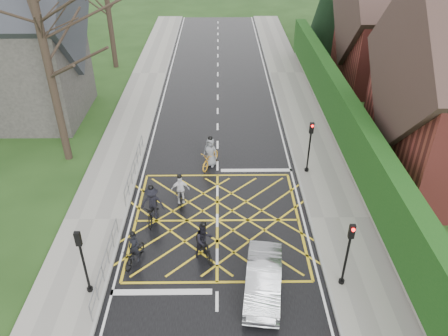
{
  "coord_description": "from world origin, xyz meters",
  "views": [
    {
      "loc": [
        0.15,
        -16.65,
        13.78
      ],
      "look_at": [
        0.36,
        2.75,
        1.3
      ],
      "focal_mm": 35.0,
      "sensor_mm": 36.0,
      "label": 1
    }
  ],
  "objects_px": {
    "cyclist_rear": "(135,252)",
    "cyclist_mid": "(153,207)",
    "cyclist_lead": "(210,156)",
    "car": "(263,279)",
    "cyclist_front": "(180,193)",
    "cyclist_back": "(204,243)"
  },
  "relations": [
    {
      "from": "cyclist_back",
      "to": "cyclist_front",
      "type": "height_order",
      "value": "cyclist_back"
    },
    {
      "from": "cyclist_mid",
      "to": "cyclist_front",
      "type": "relative_size",
      "value": 1.17
    },
    {
      "from": "cyclist_back",
      "to": "cyclist_front",
      "type": "relative_size",
      "value": 1.09
    },
    {
      "from": "cyclist_rear",
      "to": "cyclist_back",
      "type": "relative_size",
      "value": 0.92
    },
    {
      "from": "cyclist_front",
      "to": "car",
      "type": "xyz_separation_m",
      "value": [
        3.75,
        -5.93,
        0.02
      ]
    },
    {
      "from": "cyclist_rear",
      "to": "cyclist_back",
      "type": "height_order",
      "value": "cyclist_back"
    },
    {
      "from": "cyclist_mid",
      "to": "cyclist_lead",
      "type": "height_order",
      "value": "cyclist_mid"
    },
    {
      "from": "cyclist_lead",
      "to": "car",
      "type": "height_order",
      "value": "cyclist_lead"
    },
    {
      "from": "cyclist_back",
      "to": "car",
      "type": "relative_size",
      "value": 0.48
    },
    {
      "from": "car",
      "to": "cyclist_rear",
      "type": "bearing_deg",
      "value": 169.65
    },
    {
      "from": "cyclist_mid",
      "to": "cyclist_front",
      "type": "height_order",
      "value": "cyclist_mid"
    },
    {
      "from": "cyclist_lead",
      "to": "cyclist_rear",
      "type": "bearing_deg",
      "value": -87.9
    },
    {
      "from": "cyclist_front",
      "to": "cyclist_lead",
      "type": "bearing_deg",
      "value": 60.79
    },
    {
      "from": "cyclist_rear",
      "to": "car",
      "type": "bearing_deg",
      "value": 1.27
    },
    {
      "from": "cyclist_rear",
      "to": "cyclist_lead",
      "type": "height_order",
      "value": "cyclist_lead"
    },
    {
      "from": "cyclist_rear",
      "to": "cyclist_lead",
      "type": "distance_m",
      "value": 8.39
    },
    {
      "from": "cyclist_mid",
      "to": "cyclist_lead",
      "type": "bearing_deg",
      "value": 63.16
    },
    {
      "from": "cyclist_rear",
      "to": "cyclist_mid",
      "type": "xyz_separation_m",
      "value": [
        0.42,
        2.94,
        0.19
      ]
    },
    {
      "from": "cyclist_rear",
      "to": "cyclist_mid",
      "type": "distance_m",
      "value": 2.98
    },
    {
      "from": "cyclist_back",
      "to": "cyclist_front",
      "type": "xyz_separation_m",
      "value": [
        -1.32,
        3.87,
        -0.07
      ]
    },
    {
      "from": "cyclist_rear",
      "to": "car",
      "type": "relative_size",
      "value": 0.45
    },
    {
      "from": "cyclist_lead",
      "to": "car",
      "type": "relative_size",
      "value": 0.53
    }
  ]
}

